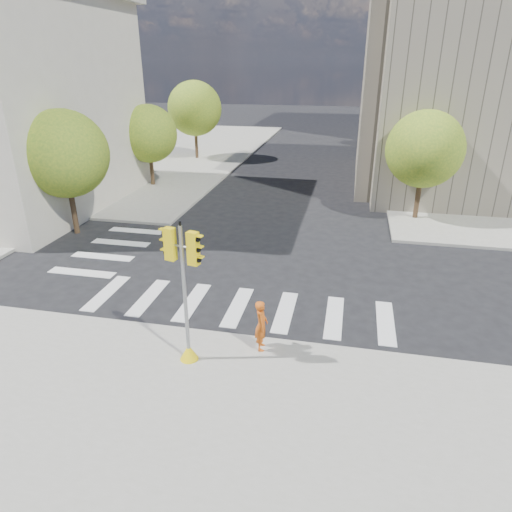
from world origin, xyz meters
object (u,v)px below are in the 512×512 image
at_px(lamp_far, 406,108).
at_px(traffic_signal, 186,305).
at_px(lamp_near, 426,130).
at_px(photographer, 261,325).

height_order(lamp_far, traffic_signal, lamp_far).
bearing_deg(lamp_near, photographer, -109.70).
distance_m(lamp_near, traffic_signal, 21.64).
height_order(lamp_near, traffic_signal, lamp_near).
distance_m(lamp_far, photographer, 33.50).
xyz_separation_m(lamp_far, traffic_signal, (-8.71, -33.65, -2.56)).
relative_size(lamp_far, photographer, 4.83).
bearing_deg(traffic_signal, lamp_near, 80.32).
height_order(lamp_near, photographer, lamp_near).
distance_m(lamp_far, traffic_signal, 34.85).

